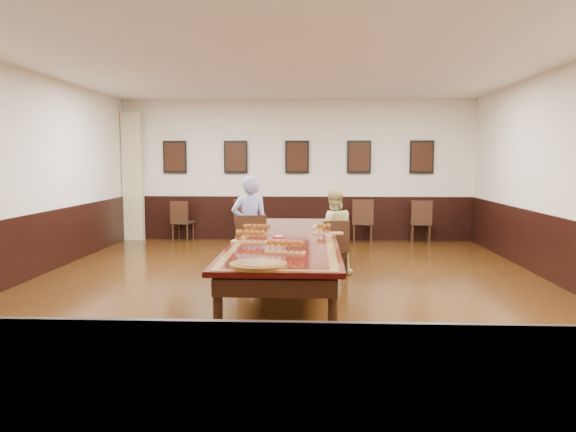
{
  "coord_description": "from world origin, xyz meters",
  "views": [
    {
      "loc": [
        0.39,
        -7.83,
        1.84
      ],
      "look_at": [
        0.0,
        0.5,
        1.0
      ],
      "focal_mm": 35.0,
      "sensor_mm": 36.0,
      "label": 1
    }
  ],
  "objects_px": {
    "chair_woman": "(334,247)",
    "carved_platter": "(258,265)",
    "person_woman": "(333,231)",
    "conference_table": "(286,247)",
    "person_man": "(250,226)",
    "chair_man": "(251,245)",
    "spare_chair_c": "(363,221)",
    "spare_chair_b": "(247,220)",
    "spare_chair_d": "(421,222)",
    "spare_chair_a": "(183,221)"
  },
  "relations": [
    {
      "from": "person_man",
      "to": "conference_table",
      "type": "distance_m",
      "value": 1.18
    },
    {
      "from": "conference_table",
      "to": "carved_platter",
      "type": "relative_size",
      "value": 6.88
    },
    {
      "from": "person_woman",
      "to": "carved_platter",
      "type": "bearing_deg",
      "value": 67.86
    },
    {
      "from": "chair_woman",
      "to": "spare_chair_d",
      "type": "xyz_separation_m",
      "value": [
        2.04,
        3.56,
        0.03
      ]
    },
    {
      "from": "person_woman",
      "to": "conference_table",
      "type": "bearing_deg",
      "value": 51.09
    },
    {
      "from": "spare_chair_a",
      "to": "conference_table",
      "type": "bearing_deg",
      "value": 128.64
    },
    {
      "from": "spare_chair_c",
      "to": "conference_table",
      "type": "bearing_deg",
      "value": 76.51
    },
    {
      "from": "chair_man",
      "to": "person_woman",
      "type": "bearing_deg",
      "value": -179.28
    },
    {
      "from": "spare_chair_b",
      "to": "chair_man",
      "type": "bearing_deg",
      "value": 112.29
    },
    {
      "from": "spare_chair_a",
      "to": "spare_chair_c",
      "type": "distance_m",
      "value": 4.06
    },
    {
      "from": "person_man",
      "to": "person_woman",
      "type": "distance_m",
      "value": 1.34
    },
    {
      "from": "spare_chair_d",
      "to": "person_man",
      "type": "distance_m",
      "value": 4.97
    },
    {
      "from": "spare_chair_c",
      "to": "spare_chair_a",
      "type": "bearing_deg",
      "value": 2.06
    },
    {
      "from": "spare_chair_a",
      "to": "person_man",
      "type": "relative_size",
      "value": 0.58
    },
    {
      "from": "person_man",
      "to": "carved_platter",
      "type": "bearing_deg",
      "value": 87.11
    },
    {
      "from": "person_woman",
      "to": "conference_table",
      "type": "distance_m",
      "value": 1.34
    },
    {
      "from": "chair_man",
      "to": "carved_platter",
      "type": "distance_m",
      "value": 3.13
    },
    {
      "from": "person_woman",
      "to": "spare_chair_b",
      "type": "bearing_deg",
      "value": -70.6
    },
    {
      "from": "conference_table",
      "to": "chair_man",
      "type": "bearing_deg",
      "value": 124.84
    },
    {
      "from": "chair_woman",
      "to": "person_man",
      "type": "bearing_deg",
      "value": -4.44
    },
    {
      "from": "chair_woman",
      "to": "spare_chair_d",
      "type": "relative_size",
      "value": 0.93
    },
    {
      "from": "chair_man",
      "to": "spare_chair_d",
      "type": "distance_m",
      "value": 5.02
    },
    {
      "from": "chair_woman",
      "to": "spare_chair_c",
      "type": "xyz_separation_m",
      "value": [
        0.76,
        3.5,
        0.04
      ]
    },
    {
      "from": "person_woman",
      "to": "carved_platter",
      "type": "height_order",
      "value": "person_woman"
    },
    {
      "from": "person_woman",
      "to": "conference_table",
      "type": "height_order",
      "value": "person_woman"
    },
    {
      "from": "chair_man",
      "to": "spare_chair_c",
      "type": "height_order",
      "value": "chair_man"
    },
    {
      "from": "person_man",
      "to": "person_woman",
      "type": "height_order",
      "value": "person_man"
    },
    {
      "from": "person_man",
      "to": "carved_platter",
      "type": "xyz_separation_m",
      "value": [
        0.45,
        -3.19,
        -0.02
      ]
    },
    {
      "from": "chair_man",
      "to": "spare_chair_b",
      "type": "xyz_separation_m",
      "value": [
        -0.52,
        3.87,
        -0.02
      ]
    },
    {
      "from": "chair_man",
      "to": "spare_chair_c",
      "type": "relative_size",
      "value": 1.02
    },
    {
      "from": "chair_woman",
      "to": "person_man",
      "type": "relative_size",
      "value": 0.56
    },
    {
      "from": "chair_woman",
      "to": "carved_platter",
      "type": "bearing_deg",
      "value": 67.26
    },
    {
      "from": "chair_man",
      "to": "spare_chair_c",
      "type": "bearing_deg",
      "value": -130.37
    },
    {
      "from": "person_man",
      "to": "carved_platter",
      "type": "height_order",
      "value": "person_man"
    },
    {
      "from": "spare_chair_d",
      "to": "carved_platter",
      "type": "distance_m",
      "value": 7.43
    },
    {
      "from": "chair_man",
      "to": "person_woman",
      "type": "distance_m",
      "value": 1.35
    },
    {
      "from": "chair_man",
      "to": "person_woman",
      "type": "relative_size",
      "value": 0.71
    },
    {
      "from": "spare_chair_a",
      "to": "spare_chair_b",
      "type": "xyz_separation_m",
      "value": [
        1.46,
        0.03,
        0.02
      ]
    },
    {
      "from": "carved_platter",
      "to": "conference_table",
      "type": "bearing_deg",
      "value": 85.42
    },
    {
      "from": "spare_chair_b",
      "to": "spare_chair_d",
      "type": "height_order",
      "value": "spare_chair_b"
    },
    {
      "from": "spare_chair_a",
      "to": "carved_platter",
      "type": "bearing_deg",
      "value": 119.06
    },
    {
      "from": "spare_chair_d",
      "to": "person_woman",
      "type": "bearing_deg",
      "value": 64.16
    },
    {
      "from": "spare_chair_b",
      "to": "carved_platter",
      "type": "height_order",
      "value": "spare_chair_b"
    },
    {
      "from": "chair_man",
      "to": "person_man",
      "type": "height_order",
      "value": "person_man"
    },
    {
      "from": "spare_chair_b",
      "to": "spare_chair_d",
      "type": "relative_size",
      "value": 1.01
    },
    {
      "from": "spare_chair_c",
      "to": "person_woman",
      "type": "relative_size",
      "value": 0.7
    },
    {
      "from": "spare_chair_c",
      "to": "spare_chair_d",
      "type": "xyz_separation_m",
      "value": [
        1.28,
        0.06,
        -0.01
      ]
    },
    {
      "from": "chair_woman",
      "to": "spare_chair_d",
      "type": "bearing_deg",
      "value": -127.27
    },
    {
      "from": "spare_chair_c",
      "to": "carved_platter",
      "type": "distance_m",
      "value": 6.97
    },
    {
      "from": "chair_man",
      "to": "spare_chair_d",
      "type": "xyz_separation_m",
      "value": [
        3.36,
        3.74,
        -0.02
      ]
    }
  ]
}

